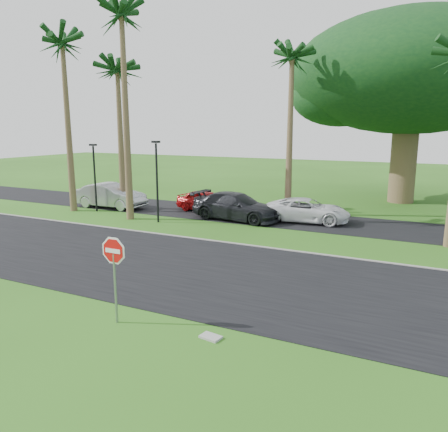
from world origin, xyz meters
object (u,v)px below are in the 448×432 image
object	(u,v)px
car_silver	(111,196)
car_minivan	(307,211)
stop_sign_near	(114,262)
car_red	(206,201)
car_dark	(236,207)

from	to	relation	value
car_silver	car_minivan	world-z (taller)	car_silver
stop_sign_near	car_red	world-z (taller)	stop_sign_near
stop_sign_near	car_dark	size ratio (longest dim) A/B	0.48
stop_sign_near	car_red	distance (m)	16.51
car_red	car_minivan	size ratio (longest dim) A/B	0.82
stop_sign_near	car_silver	world-z (taller)	stop_sign_near
car_silver	car_dark	xyz separation A→B (m)	(9.24, 0.20, -0.03)
stop_sign_near	car_red	xyz separation A→B (m)	(-5.54, 15.51, -1.09)
stop_sign_near	car_silver	bearing A→B (deg)	130.77
car_red	car_silver	bearing A→B (deg)	113.03
car_silver	car_dark	size ratio (longest dim) A/B	0.92
car_silver	car_red	xyz separation A→B (m)	(6.41, 1.65, -0.14)
car_silver	car_red	world-z (taller)	car_silver
car_dark	car_minivan	size ratio (longest dim) A/B	1.12
stop_sign_near	car_minivan	bearing A→B (deg)	85.51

